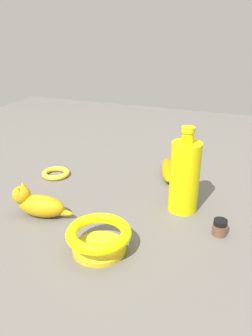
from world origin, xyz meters
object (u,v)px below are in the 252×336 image
Objects in this scene: bowl at (99,237)px; banana at (167,170)px; nail_polish_jar at (220,227)px; bangle at (56,173)px; bottle_tall at (185,176)px; cat_figurine at (38,203)px.

banana is at bearing 84.28° from bowl.
bowl reaches higher than nail_polish_jar.
bangle is 0.39× the size of bottle_tall.
bowl is at bearing -147.04° from nail_polish_jar.
cat_figurine is at bearing -154.38° from bottle_tall.
cat_figurine is 4.13× the size of nail_polish_jar.
banana is (0.32, 0.12, 0.01)m from bangle.
bowl is at bearing -45.50° from bangle.
bottle_tall is 5.88× the size of nail_polish_jar.
bowl is at bearing -22.02° from banana.
bowl is 3.67× the size of nail_polish_jar.
cat_figurine is 1.81× the size of bangle.
bottle_tall reaches higher than bowl.
bangle is at bearing -85.12° from banana.
bowl is (-0.04, -0.41, 0.02)m from banana.
bangle is 0.42m from bottle_tall.
banana is 1.17× the size of bowl.
bottle_tall reaches higher than banana.
cat_figurine reaches higher than bowl.
bowl is (-0.13, -0.23, -0.06)m from bottle_tall.
bangle is (-0.08, 0.21, -0.03)m from cat_figurine.
cat_figurine is 1.12× the size of bowl.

